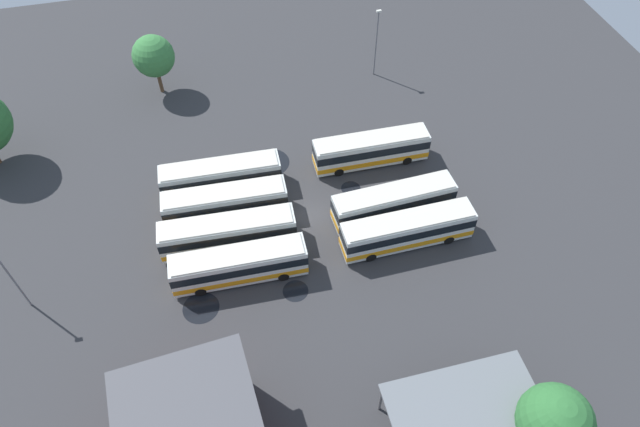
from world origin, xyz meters
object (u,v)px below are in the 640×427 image
(maintenance_shelter, at_px, (468,413))
(lamp_post_far_corner, at_px, (376,41))
(tree_northeast, at_px, (153,56))
(bus_row0_slot1, at_px, (228,233))
(bus_row1_slot3, at_px, (371,149))
(bus_row0_slot0, at_px, (239,265))
(bus_row1_slot1, at_px, (394,202))
(bus_row1_slot0, at_px, (408,230))
(bus_row0_slot2, at_px, (225,203))
(bus_row0_slot3, at_px, (221,176))
(tree_west_edge, at_px, (555,422))
(lamp_post_by_building, at_px, (11,276))

(maintenance_shelter, height_order, lamp_post_far_corner, lamp_post_far_corner)
(tree_northeast, bearing_deg, bus_row0_slot1, -79.76)
(bus_row0_slot1, bearing_deg, bus_row1_slot3, 24.63)
(bus_row0_slot0, relative_size, bus_row1_slot1, 1.00)
(bus_row0_slot1, bearing_deg, bus_row1_slot1, -0.58)
(bus_row1_slot1, relative_size, tree_northeast, 1.64)
(bus_row1_slot3, height_order, tree_northeast, tree_northeast)
(bus_row1_slot0, height_order, lamp_post_far_corner, lamp_post_far_corner)
(bus_row0_slot0, xyz_separation_m, bus_row1_slot3, (15.61, 11.14, 0.00))
(bus_row1_slot3, bearing_deg, tree_northeast, 139.31)
(bus_row1_slot1, xyz_separation_m, maintenance_shelter, (-2.13, -21.38, 1.99))
(bus_row0_slot1, xyz_separation_m, bus_row0_slot2, (0.29, 3.68, -0.00))
(bus_row0_slot3, relative_size, bus_row1_slot3, 0.99)
(bus_row0_slot0, distance_m, bus_row1_slot3, 19.18)
(lamp_post_far_corner, bearing_deg, bus_row0_slot1, -133.79)
(bus_row1_slot0, bearing_deg, maintenance_shelter, -97.21)
(bus_row1_slot0, relative_size, lamp_post_far_corner, 1.44)
(maintenance_shelter, xyz_separation_m, tree_northeast, (-18.34, 46.58, 1.09))
(maintenance_shelter, distance_m, lamp_post_far_corner, 44.21)
(bus_row0_slot3, distance_m, tree_west_edge, 36.33)
(bus_row0_slot3, distance_m, bus_row1_slot3, 15.68)
(bus_row0_slot0, xyz_separation_m, lamp_post_by_building, (-18.14, 1.57, 2.51))
(bus_row0_slot3, bearing_deg, tree_northeast, 105.45)
(bus_row0_slot3, height_order, lamp_post_far_corner, lamp_post_far_corner)
(bus_row0_slot3, distance_m, bus_row1_slot0, 19.21)
(bus_row0_slot3, height_order, bus_row1_slot1, same)
(bus_row1_slot0, bearing_deg, bus_row1_slot1, 91.99)
(bus_row0_slot2, bearing_deg, bus_row0_slot1, -94.44)
(bus_row0_slot2, height_order, maintenance_shelter, maintenance_shelter)
(bus_row0_slot1, distance_m, bus_row0_slot3, 7.35)
(bus_row0_slot2, distance_m, bus_row1_slot3, 16.18)
(bus_row0_slot2, distance_m, maintenance_shelter, 28.69)
(maintenance_shelter, height_order, tree_northeast, tree_northeast)
(tree_west_edge, relative_size, tree_northeast, 1.01)
(bus_row0_slot3, bearing_deg, bus_row0_slot2, -91.30)
(bus_row0_slot1, distance_m, bus_row0_slot2, 3.69)
(bus_row0_slot2, bearing_deg, bus_row0_slot0, -88.86)
(bus_row0_slot0, bearing_deg, bus_row0_slot2, 91.14)
(tree_northeast, bearing_deg, lamp_post_by_building, -115.80)
(bus_row1_slot3, relative_size, tree_northeast, 1.65)
(lamp_post_far_corner, bearing_deg, bus_row1_slot1, -103.15)
(bus_row0_slot0, distance_m, bus_row1_slot0, 15.64)
(bus_row0_slot1, distance_m, tree_northeast, 25.63)
(maintenance_shelter, bearing_deg, bus_row0_slot1, 122.67)
(lamp_post_by_building, bearing_deg, lamp_post_far_corner, 32.00)
(bus_row0_slot2, relative_size, bus_row0_slot3, 0.99)
(bus_row0_slot2, relative_size, tree_northeast, 1.63)
(maintenance_shelter, relative_size, tree_west_edge, 1.47)
(bus_row1_slot3, relative_size, lamp_post_far_corner, 1.40)
(bus_row1_slot0, distance_m, tree_northeast, 35.51)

